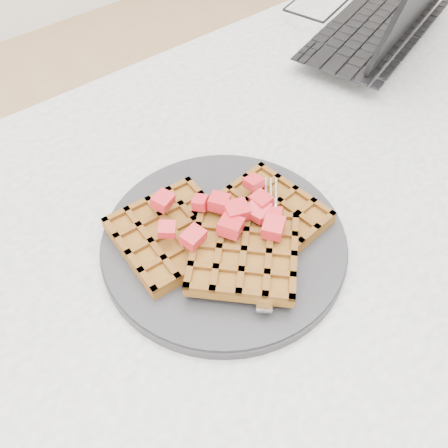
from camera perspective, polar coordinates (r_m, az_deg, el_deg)
name	(u,v)px	position (r m, az deg, el deg)	size (l,w,h in m)	color
ground	(272,410)	(1.29, 5.54, -20.42)	(4.00, 4.00, 0.00)	tan
table	(305,254)	(0.72, 9.29, -3.39)	(1.20, 0.80, 0.75)	beige
plate	(224,242)	(0.57, 0.00, -2.05)	(0.28, 0.28, 0.02)	black
waffles	(226,233)	(0.55, 0.26, -1.07)	(0.22, 0.22, 0.03)	brown
strawberry_pile	(224,216)	(0.54, 0.00, 0.96)	(0.15, 0.15, 0.02)	#9C040F
fork	(266,237)	(0.56, 4.82, -1.52)	(0.02, 0.18, 0.02)	silver
laptop	(365,11)	(0.96, 15.85, 22.39)	(0.42, 0.36, 0.25)	black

